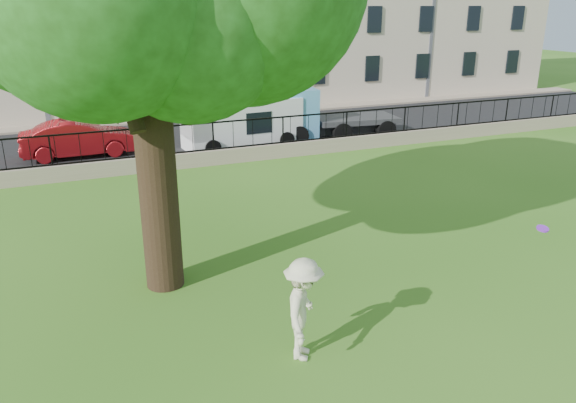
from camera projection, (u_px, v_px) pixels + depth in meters
name	position (u px, v px, depth m)	size (l,w,h in m)	color
ground	(366.00, 301.00, 12.20)	(120.00, 120.00, 0.00)	#316418
retaining_wall	(214.00, 157.00, 22.53)	(50.00, 0.40, 0.60)	gray
iron_railing	(213.00, 136.00, 22.25)	(50.00, 0.05, 1.13)	black
street	(187.00, 140.00, 26.71)	(60.00, 9.00, 0.01)	black
sidewalk	(166.00, 119.00, 31.21)	(60.00, 1.40, 0.12)	gray
man	(303.00, 309.00, 9.98)	(1.25, 0.72, 1.94)	beige
frisbee	(543.00, 229.00, 12.52)	(0.27, 0.27, 0.03)	purple
red_sedan	(79.00, 139.00, 23.54)	(1.63, 4.66, 1.54)	#A4141A
white_van	(242.00, 123.00, 25.09)	(5.14, 2.00, 2.16)	white
blue_truck	(332.00, 113.00, 26.69)	(5.85, 2.08, 2.45)	#5699CA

